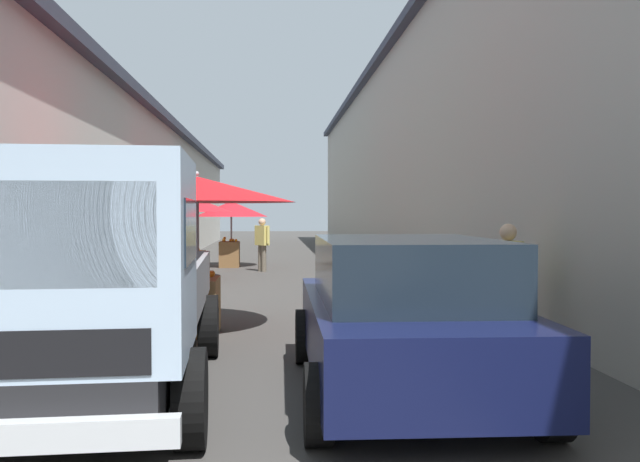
{
  "coord_description": "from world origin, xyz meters",
  "views": [
    {
      "loc": [
        -1.21,
        0.11,
        1.69
      ],
      "look_at": [
        8.27,
        -0.56,
        1.42
      ],
      "focal_mm": 37.59,
      "sensor_mm": 36.0,
      "label": 1
    }
  ],
  "objects_px": {
    "fruit_stall_mid_lane": "(190,217)",
    "parked_scooter": "(402,287)",
    "delivery_truck": "(84,294)",
    "vendor_in_shade": "(508,278)",
    "fruit_stall_far_left": "(231,215)",
    "fruit_stall_near_right": "(197,205)",
    "vendor_by_crates": "(262,241)",
    "plastic_stool": "(430,301)",
    "hatchback_car": "(403,315)"
  },
  "relations": [
    {
      "from": "fruit_stall_near_right",
      "to": "hatchback_car",
      "type": "bearing_deg",
      "value": -146.7
    },
    {
      "from": "fruit_stall_near_right",
      "to": "vendor_by_crates",
      "type": "height_order",
      "value": "fruit_stall_near_right"
    },
    {
      "from": "fruit_stall_near_right",
      "to": "vendor_by_crates",
      "type": "xyz_separation_m",
      "value": [
        9.55,
        -0.77,
        -0.93
      ]
    },
    {
      "from": "fruit_stall_mid_lane",
      "to": "hatchback_car",
      "type": "xyz_separation_m",
      "value": [
        -10.9,
        -3.26,
        -0.84
      ]
    },
    {
      "from": "fruit_stall_far_left",
      "to": "parked_scooter",
      "type": "xyz_separation_m",
      "value": [
        -9.94,
        -3.39,
        -1.16
      ]
    },
    {
      "from": "vendor_by_crates",
      "to": "plastic_stool",
      "type": "distance_m",
      "value": 9.44
    },
    {
      "from": "plastic_stool",
      "to": "fruit_stall_far_left",
      "type": "bearing_deg",
      "value": 18.81
    },
    {
      "from": "fruit_stall_far_left",
      "to": "delivery_truck",
      "type": "distance_m",
      "value": 15.38
    },
    {
      "from": "hatchback_car",
      "to": "delivery_truck",
      "type": "relative_size",
      "value": 0.79
    },
    {
      "from": "fruit_stall_mid_lane",
      "to": "parked_scooter",
      "type": "relative_size",
      "value": 1.28
    },
    {
      "from": "fruit_stall_mid_lane",
      "to": "hatchback_car",
      "type": "bearing_deg",
      "value": -163.36
    },
    {
      "from": "vendor_in_shade",
      "to": "parked_scooter",
      "type": "relative_size",
      "value": 0.91
    },
    {
      "from": "hatchback_car",
      "to": "plastic_stool",
      "type": "xyz_separation_m",
      "value": [
        3.96,
        -1.19,
        -0.41
      ]
    },
    {
      "from": "vendor_in_shade",
      "to": "plastic_stool",
      "type": "xyz_separation_m",
      "value": [
        2.0,
        0.5,
        -0.56
      ]
    },
    {
      "from": "vendor_in_shade",
      "to": "vendor_by_crates",
      "type": "bearing_deg",
      "value": 16.08
    },
    {
      "from": "fruit_stall_far_left",
      "to": "vendor_by_crates",
      "type": "distance_m",
      "value": 2.12
    },
    {
      "from": "plastic_stool",
      "to": "fruit_stall_near_right",
      "type": "bearing_deg",
      "value": 98.48
    },
    {
      "from": "fruit_stall_near_right",
      "to": "delivery_truck",
      "type": "bearing_deg",
      "value": 174.02
    },
    {
      "from": "delivery_truck",
      "to": "fruit_stall_far_left",
      "type": "bearing_deg",
      "value": -0.81
    },
    {
      "from": "fruit_stall_mid_lane",
      "to": "vendor_in_shade",
      "type": "height_order",
      "value": "fruit_stall_mid_lane"
    },
    {
      "from": "vendor_in_shade",
      "to": "plastic_stool",
      "type": "bearing_deg",
      "value": 13.97
    },
    {
      "from": "vendor_by_crates",
      "to": "plastic_stool",
      "type": "bearing_deg",
      "value": -163.46
    },
    {
      "from": "fruit_stall_mid_lane",
      "to": "fruit_stall_far_left",
      "type": "xyz_separation_m",
      "value": [
        3.82,
        -0.78,
        0.03
      ]
    },
    {
      "from": "parked_scooter",
      "to": "vendor_in_shade",
      "type": "bearing_deg",
      "value": -164.76
    },
    {
      "from": "fruit_stall_far_left",
      "to": "vendor_by_crates",
      "type": "height_order",
      "value": "fruit_stall_far_left"
    },
    {
      "from": "vendor_in_shade",
      "to": "parked_scooter",
      "type": "xyz_separation_m",
      "value": [
        2.83,
        0.77,
        -0.43
      ]
    },
    {
      "from": "fruit_stall_far_left",
      "to": "hatchback_car",
      "type": "xyz_separation_m",
      "value": [
        -14.72,
        -2.48,
        -0.87
      ]
    },
    {
      "from": "vendor_by_crates",
      "to": "plastic_stool",
      "type": "xyz_separation_m",
      "value": [
        -9.03,
        -2.68,
        -0.53
      ]
    },
    {
      "from": "hatchback_car",
      "to": "vendor_in_shade",
      "type": "distance_m",
      "value": 2.59
    },
    {
      "from": "parked_scooter",
      "to": "fruit_stall_near_right",
      "type": "bearing_deg",
      "value": 112.77
    },
    {
      "from": "delivery_truck",
      "to": "plastic_stool",
      "type": "bearing_deg",
      "value": -40.12
    },
    {
      "from": "fruit_stall_mid_lane",
      "to": "vendor_by_crates",
      "type": "distance_m",
      "value": 2.83
    },
    {
      "from": "vendor_by_crates",
      "to": "parked_scooter",
      "type": "distance_m",
      "value": 8.57
    },
    {
      "from": "vendor_by_crates",
      "to": "vendor_in_shade",
      "type": "height_order",
      "value": "vendor_in_shade"
    },
    {
      "from": "hatchback_car",
      "to": "fruit_stall_far_left",
      "type": "bearing_deg",
      "value": 9.55
    },
    {
      "from": "fruit_stall_near_right",
      "to": "hatchback_car",
      "type": "distance_m",
      "value": 4.26
    },
    {
      "from": "fruit_stall_mid_lane",
      "to": "fruit_stall_far_left",
      "type": "distance_m",
      "value": 3.9
    },
    {
      "from": "fruit_stall_mid_lane",
      "to": "delivery_truck",
      "type": "height_order",
      "value": "fruit_stall_mid_lane"
    },
    {
      "from": "plastic_stool",
      "to": "vendor_in_shade",
      "type": "bearing_deg",
      "value": -166.03
    },
    {
      "from": "hatchback_car",
      "to": "delivery_truck",
      "type": "bearing_deg",
      "value": 103.46
    },
    {
      "from": "delivery_truck",
      "to": "vendor_by_crates",
      "type": "xyz_separation_m",
      "value": [
        13.64,
        -1.2,
        -0.18
      ]
    },
    {
      "from": "vendor_by_crates",
      "to": "vendor_in_shade",
      "type": "bearing_deg",
      "value": -163.92
    },
    {
      "from": "fruit_stall_near_right",
      "to": "hatchback_car",
      "type": "xyz_separation_m",
      "value": [
        -3.45,
        -2.27,
        -1.05
      ]
    },
    {
      "from": "fruit_stall_mid_lane",
      "to": "fruit_stall_near_right",
      "type": "xyz_separation_m",
      "value": [
        -7.46,
        -0.99,
        0.21
      ]
    },
    {
      "from": "vendor_in_shade",
      "to": "plastic_stool",
      "type": "height_order",
      "value": "vendor_in_shade"
    },
    {
      "from": "delivery_truck",
      "to": "vendor_in_shade",
      "type": "relative_size",
      "value": 3.24
    },
    {
      "from": "fruit_stall_mid_lane",
      "to": "hatchback_car",
      "type": "height_order",
      "value": "fruit_stall_mid_lane"
    },
    {
      "from": "fruit_stall_mid_lane",
      "to": "parked_scooter",
      "type": "height_order",
      "value": "fruit_stall_mid_lane"
    },
    {
      "from": "hatchback_car",
      "to": "parked_scooter",
      "type": "xyz_separation_m",
      "value": [
        4.78,
        -0.92,
        -0.29
      ]
    },
    {
      "from": "fruit_stall_far_left",
      "to": "plastic_stool",
      "type": "relative_size",
      "value": 5.15
    }
  ]
}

